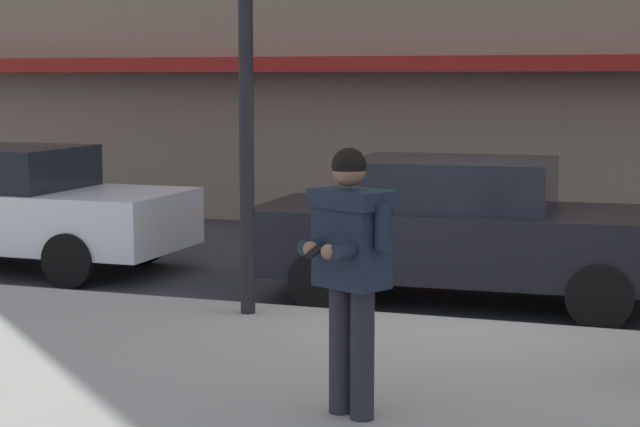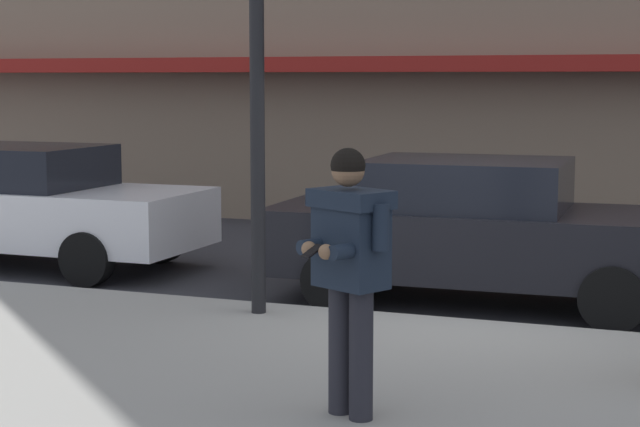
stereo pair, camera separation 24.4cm
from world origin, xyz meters
The scene contains 6 objects.
ground_plane centered at (0.00, 0.00, 0.00)m, with size 80.00×80.00×0.00m, color #333338.
sidewalk centered at (1.00, -2.85, 0.07)m, with size 32.00×5.30×0.14m, color #99968E.
curb_paint_line centered at (1.00, 0.05, 0.00)m, with size 28.00×0.12×0.01m, color silver.
parked_sedan_near centered at (-6.05, 1.37, 0.79)m, with size 4.51×1.96×1.54m.
parked_sedan_mid centered at (-0.18, 1.15, 0.79)m, with size 4.56×2.04×1.54m.
man_texting_on_phone centered at (-0.09, -3.35, 1.25)m, with size 0.63×0.65×1.81m.
Camera 1 is at (1.94, -10.00, 2.40)m, focal length 60.00 mm.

